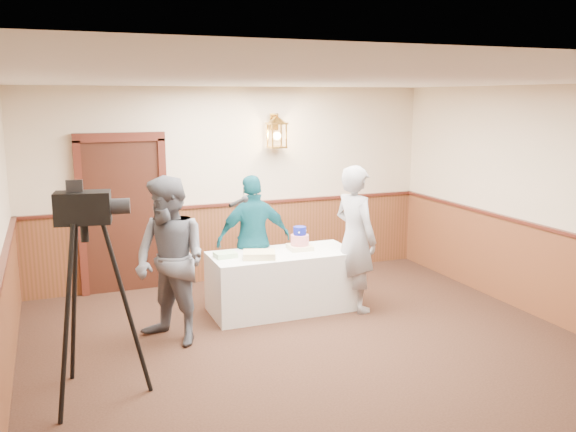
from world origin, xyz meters
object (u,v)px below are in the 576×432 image
object	(u,v)px
assistant_p	(254,240)
tv_camera_rig	(90,308)
tiered_cake	(300,241)
display_table	(282,281)
sheet_cake_green	(225,255)
interviewer	(171,261)
baker	(355,239)
sheet_cake_yellow	(259,255)

from	to	relation	value
assistant_p	tv_camera_rig	bearing A→B (deg)	42.37
tiered_cake	display_table	bearing A→B (deg)	-166.88
sheet_cake_green	interviewer	distance (m)	0.96
tiered_cake	baker	world-z (taller)	baker
display_table	tiered_cake	distance (m)	0.56
tiered_cake	interviewer	size ratio (longest dim) A/B	0.16
display_table	sheet_cake_green	xyz separation A→B (m)	(-0.72, 0.04, 0.40)
baker	assistant_p	xyz separation A→B (m)	(-1.09, 0.73, -0.08)
sheet_cake_green	assistant_p	world-z (taller)	assistant_p
assistant_p	tv_camera_rig	xyz separation A→B (m)	(-2.16, -1.93, -0.00)
display_table	sheet_cake_yellow	bearing A→B (deg)	-158.01
tiered_cake	tv_camera_rig	distance (m)	3.08
interviewer	tv_camera_rig	world-z (taller)	tv_camera_rig
display_table	interviewer	world-z (taller)	interviewer
display_table	assistant_p	distance (m)	0.67
sheet_cake_yellow	interviewer	xyz separation A→B (m)	(-1.14, -0.38, 0.13)
tiered_cake	sheet_cake_yellow	distance (m)	0.65
display_table	tv_camera_rig	bearing A→B (deg)	-147.73
assistant_p	display_table	bearing A→B (deg)	118.78
baker	tv_camera_rig	size ratio (longest dim) A/B	0.98
sheet_cake_green	interviewer	world-z (taller)	interviewer
interviewer	baker	size ratio (longest dim) A/B	1.00
display_table	tv_camera_rig	distance (m)	2.86
tiered_cake	sheet_cake_green	size ratio (longest dim) A/B	1.19
sheet_cake_green	baker	world-z (taller)	baker
tiered_cake	sheet_cake_yellow	world-z (taller)	tiered_cake
interviewer	tv_camera_rig	distance (m)	1.34
display_table	sheet_cake_green	bearing A→B (deg)	176.97
sheet_cake_yellow	sheet_cake_green	distance (m)	0.41
display_table	tiered_cake	xyz separation A→B (m)	(0.26, 0.06, 0.49)
display_table	sheet_cake_yellow	size ratio (longest dim) A/B	4.69
tv_camera_rig	assistant_p	bearing A→B (deg)	50.49
display_table	tiered_cake	size ratio (longest dim) A/B	5.94
display_table	interviewer	size ratio (longest dim) A/B	0.98
interviewer	display_table	bearing A→B (deg)	74.87
sheet_cake_green	sheet_cake_yellow	bearing A→B (deg)	-25.96
sheet_cake_yellow	tv_camera_rig	xyz separation A→B (m)	(-2.04, -1.37, 0.05)
tv_camera_rig	tiered_cake	bearing A→B (deg)	39.29
baker	tv_camera_rig	distance (m)	3.47
sheet_cake_yellow	tv_camera_rig	size ratio (longest dim) A/B	0.21
display_table	sheet_cake_green	size ratio (longest dim) A/B	7.04
tiered_cake	assistant_p	size ratio (longest dim) A/B	0.18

